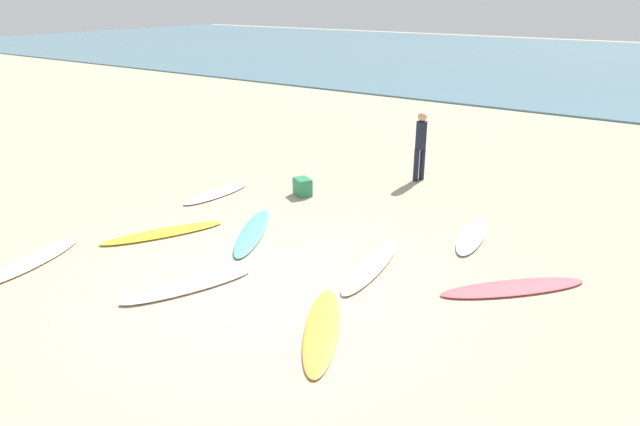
{
  "coord_description": "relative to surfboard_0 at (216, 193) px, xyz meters",
  "views": [
    {
      "loc": [
        5.69,
        -6.53,
        4.67
      ],
      "look_at": [
        -0.66,
        2.65,
        0.3
      ],
      "focal_mm": 31.79,
      "sensor_mm": 36.0,
      "label": 1
    }
  ],
  "objects": [
    {
      "name": "ground_plane",
      "position": [
        3.9,
        -2.83,
        -0.04
      ],
      "size": [
        120.0,
        120.0,
        0.0
      ],
      "primitive_type": "plane",
      "color": "tan"
    },
    {
      "name": "ocean_water",
      "position": [
        3.9,
        34.78,
        0.0
      ],
      "size": [
        120.0,
        40.0,
        0.08
      ],
      "primitive_type": "cube",
      "color": "slate",
      "rests_on": "ground_plane"
    },
    {
      "name": "surfboard_0",
      "position": [
        0.0,
        0.0,
        0.0
      ],
      "size": [
        0.64,
        2.05,
        0.07
      ],
      "primitive_type": "ellipsoid",
      "rotation": [
        0.0,
        0.0,
        -0.05
      ],
      "color": "white",
      "rests_on": "ground_plane"
    },
    {
      "name": "surfboard_1",
      "position": [
        7.48,
        -0.61,
        -0.0
      ],
      "size": [
        2.19,
        2.24,
        0.06
      ],
      "primitive_type": "ellipsoid",
      "rotation": [
        0.0,
        0.0,
        -0.77
      ],
      "color": "#DE4F5A",
      "rests_on": "ground_plane"
    },
    {
      "name": "surfboard_2",
      "position": [
        2.95,
        -3.7,
        0.0
      ],
      "size": [
        1.35,
        2.27,
        0.08
      ],
      "primitive_type": "ellipsoid",
      "rotation": [
        0.0,
        0.0,
        -0.41
      ],
      "color": "white",
      "rests_on": "ground_plane"
    },
    {
      "name": "surfboard_3",
      "position": [
        5.55,
        -3.49,
        -0.01
      ],
      "size": [
        1.59,
        2.29,
        0.06
      ],
      "primitive_type": "ellipsoid",
      "rotation": [
        0.0,
        0.0,
        0.51
      ],
      "color": "orange",
      "rests_on": "ground_plane"
    },
    {
      "name": "surfboard_4",
      "position": [
        5.11,
        -1.26,
        0.0
      ],
      "size": [
        0.83,
        2.52,
        0.08
      ],
      "primitive_type": "ellipsoid",
      "rotation": [
        0.0,
        0.0,
        3.29
      ],
      "color": "white",
      "rests_on": "ground_plane"
    },
    {
      "name": "surfboard_5",
      "position": [
        0.83,
        -2.39,
        0.0
      ],
      "size": [
        1.59,
        2.46,
        0.07
      ],
      "primitive_type": "ellipsoid",
      "rotation": [
        0.0,
        0.0,
        2.67
      ],
      "color": "yellow",
      "rests_on": "ground_plane"
    },
    {
      "name": "surfboard_6",
      "position": [
        2.33,
        -1.33,
        0.0
      ],
      "size": [
        1.63,
        2.45,
        0.08
      ],
      "primitive_type": "ellipsoid",
      "rotation": [
        0.0,
        0.0,
        0.5
      ],
      "color": "#539ED9",
      "rests_on": "ground_plane"
    },
    {
      "name": "surfboard_7",
      "position": [
        -0.16,
        -4.64,
        0.0
      ],
      "size": [
        1.08,
        2.27,
        0.08
      ],
      "primitive_type": "ellipsoid",
      "rotation": [
        0.0,
        0.0,
        0.24
      ],
      "color": "#F7DDC0",
      "rests_on": "ground_plane"
    },
    {
      "name": "surfboard_8",
      "position": [
        6.13,
        1.07,
        0.01
      ],
      "size": [
        0.84,
        2.13,
        0.08
      ],
      "primitive_type": "ellipsoid",
      "rotation": [
        0.0,
        0.0,
        3.32
      ],
      "color": "silver",
      "rests_on": "ground_plane"
    },
    {
      "name": "beachgoer_mid",
      "position": [
        3.59,
        3.9,
        0.98
      ],
      "size": [
        0.37,
        0.37,
        1.81
      ],
      "rotation": [
        0.0,
        0.0,
        4.28
      ],
      "color": "#191E33",
      "rests_on": "ground_plane"
    },
    {
      "name": "beach_cooler",
      "position": [
        1.76,
        1.2,
        0.18
      ],
      "size": [
        0.56,
        0.51,
        0.43
      ],
      "primitive_type": "cube",
      "rotation": [
        0.0,
        0.0,
        5.78
      ],
      "color": "#287F51",
      "rests_on": "ground_plane"
    }
  ]
}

